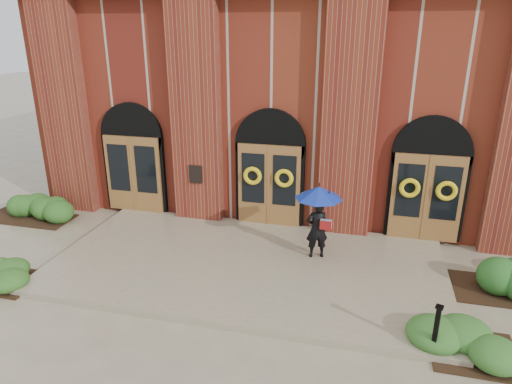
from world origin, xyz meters
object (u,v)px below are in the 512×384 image
(man_with_umbrella, at_px, (318,208))
(hedge_wall_left, at_px, (27,209))
(metal_post, at_px, (436,328))
(hedge_wall_right, at_px, (512,277))

(man_with_umbrella, height_order, hedge_wall_left, man_with_umbrella)
(metal_post, height_order, hedge_wall_right, metal_post)
(metal_post, relative_size, hedge_wall_right, 0.31)
(man_with_umbrella, bearing_deg, hedge_wall_left, -23.22)
(hedge_wall_left, height_order, hedge_wall_right, hedge_wall_right)
(hedge_wall_left, distance_m, hedge_wall_right, 14.11)
(hedge_wall_right, bearing_deg, man_with_umbrella, 174.94)
(man_with_umbrella, bearing_deg, hedge_wall_right, 155.28)
(man_with_umbrella, xyz_separation_m, hedge_wall_right, (4.62, -0.41, -1.11))
(man_with_umbrella, distance_m, hedge_wall_right, 4.77)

